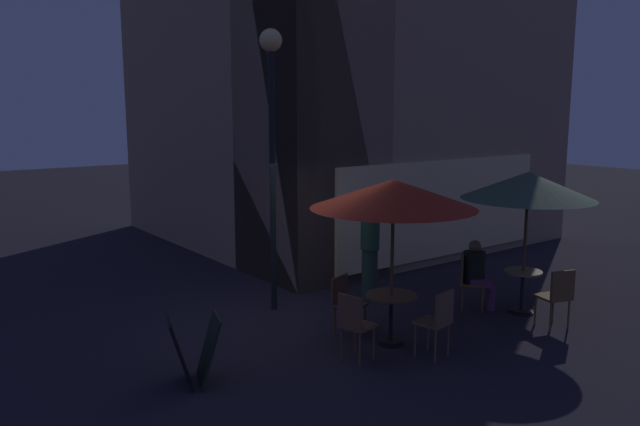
{
  "coord_description": "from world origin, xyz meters",
  "views": [
    {
      "loc": [
        -5.17,
        -7.52,
        3.4
      ],
      "look_at": [
        0.88,
        0.54,
        1.69
      ],
      "focal_mm": 34.9,
      "sensor_mm": 36.0,
      "label": 1
    }
  ],
  "objects_px": {
    "cafe_chair_1": "(354,321)",
    "patron_standing_1": "(370,251)",
    "street_lamp_near_corner": "(272,108)",
    "patio_umbrella_0": "(393,194)",
    "cafe_chair_4": "(468,277)",
    "cafe_chair_0": "(345,299)",
    "cafe_chair_3": "(557,293)",
    "menu_sandwich_board": "(194,350)",
    "cafe_table_0": "(391,308)",
    "cafe_chair_2": "(438,318)",
    "patio_umbrella_1": "(528,186)",
    "cafe_table_1": "(522,285)",
    "patron_seated_0": "(477,270)"
  },
  "relations": [
    {
      "from": "street_lamp_near_corner",
      "to": "cafe_chair_4",
      "type": "height_order",
      "value": "street_lamp_near_corner"
    },
    {
      "from": "cafe_chair_3",
      "to": "patron_seated_0",
      "type": "bearing_deg",
      "value": 25.34
    },
    {
      "from": "patron_seated_0",
      "to": "cafe_table_1",
      "type": "bearing_deg",
      "value": -0.0
    },
    {
      "from": "patio_umbrella_0",
      "to": "patron_seated_0",
      "type": "distance_m",
      "value": 2.74
    },
    {
      "from": "patron_seated_0",
      "to": "menu_sandwich_board",
      "type": "bearing_deg",
      "value": -129.37
    },
    {
      "from": "cafe_chair_1",
      "to": "patio_umbrella_1",
      "type": "bearing_deg",
      "value": -13.73
    },
    {
      "from": "cafe_chair_0",
      "to": "cafe_chair_3",
      "type": "relative_size",
      "value": 0.92
    },
    {
      "from": "patio_umbrella_0",
      "to": "cafe_chair_1",
      "type": "xyz_separation_m",
      "value": [
        -0.85,
        -0.17,
        -1.63
      ]
    },
    {
      "from": "patron_standing_1",
      "to": "patron_seated_0",
      "type": "bearing_deg",
      "value": 2.38
    },
    {
      "from": "cafe_chair_0",
      "to": "cafe_chair_3",
      "type": "distance_m",
      "value": 3.3
    },
    {
      "from": "street_lamp_near_corner",
      "to": "cafe_chair_2",
      "type": "height_order",
      "value": "street_lamp_near_corner"
    },
    {
      "from": "street_lamp_near_corner",
      "to": "cafe_chair_3",
      "type": "bearing_deg",
      "value": -49.16
    },
    {
      "from": "cafe_table_1",
      "to": "cafe_chair_3",
      "type": "height_order",
      "value": "cafe_chair_3"
    },
    {
      "from": "cafe_table_1",
      "to": "patio_umbrella_1",
      "type": "distance_m",
      "value": 1.66
    },
    {
      "from": "cafe_table_0",
      "to": "cafe_chair_0",
      "type": "distance_m",
      "value": 0.78
    },
    {
      "from": "cafe_chair_1",
      "to": "cafe_chair_3",
      "type": "relative_size",
      "value": 0.99
    },
    {
      "from": "cafe_chair_1",
      "to": "patron_seated_0",
      "type": "xyz_separation_m",
      "value": [
        3.11,
        0.46,
        0.11
      ]
    },
    {
      "from": "street_lamp_near_corner",
      "to": "menu_sandwich_board",
      "type": "relative_size",
      "value": 5.46
    },
    {
      "from": "cafe_chair_1",
      "to": "patron_seated_0",
      "type": "relative_size",
      "value": 0.79
    },
    {
      "from": "patron_seated_0",
      "to": "cafe_chair_0",
      "type": "bearing_deg",
      "value": -137.43
    },
    {
      "from": "cafe_chair_0",
      "to": "patron_standing_1",
      "type": "xyz_separation_m",
      "value": [
        1.45,
        1.08,
        0.35
      ]
    },
    {
      "from": "cafe_table_1",
      "to": "patio_umbrella_0",
      "type": "height_order",
      "value": "patio_umbrella_0"
    },
    {
      "from": "cafe_table_1",
      "to": "patio_umbrella_0",
      "type": "xyz_separation_m",
      "value": [
        -2.71,
        0.31,
        1.71
      ]
    },
    {
      "from": "patio_umbrella_1",
      "to": "menu_sandwich_board",
      "type": "bearing_deg",
      "value": 171.98
    },
    {
      "from": "cafe_table_0",
      "to": "patron_standing_1",
      "type": "relative_size",
      "value": 0.42
    },
    {
      "from": "patio_umbrella_0",
      "to": "cafe_chair_4",
      "type": "distance_m",
      "value": 2.75
    },
    {
      "from": "cafe_chair_4",
      "to": "patron_standing_1",
      "type": "bearing_deg",
      "value": 177.44
    },
    {
      "from": "cafe_chair_1",
      "to": "menu_sandwich_board",
      "type": "bearing_deg",
      "value": 150.56
    },
    {
      "from": "street_lamp_near_corner",
      "to": "patio_umbrella_1",
      "type": "xyz_separation_m",
      "value": [
        3.21,
        -2.67,
        -1.25
      ]
    },
    {
      "from": "street_lamp_near_corner",
      "to": "patron_standing_1",
      "type": "distance_m",
      "value": 3.08
    },
    {
      "from": "cafe_table_1",
      "to": "patio_umbrella_0",
      "type": "distance_m",
      "value": 3.22
    },
    {
      "from": "cafe_table_0",
      "to": "cafe_chair_2",
      "type": "xyz_separation_m",
      "value": [
        0.14,
        -0.78,
        0.04
      ]
    },
    {
      "from": "patio_umbrella_0",
      "to": "cafe_chair_0",
      "type": "height_order",
      "value": "patio_umbrella_0"
    },
    {
      "from": "menu_sandwich_board",
      "to": "patio_umbrella_1",
      "type": "distance_m",
      "value": 5.9
    },
    {
      "from": "cafe_table_0",
      "to": "patio_umbrella_0",
      "type": "bearing_deg",
      "value": 0.0
    },
    {
      "from": "menu_sandwich_board",
      "to": "cafe_table_0",
      "type": "distance_m",
      "value": 2.92
    },
    {
      "from": "cafe_table_0",
      "to": "cafe_chair_1",
      "type": "height_order",
      "value": "cafe_chair_1"
    },
    {
      "from": "patio_umbrella_1",
      "to": "cafe_chair_3",
      "type": "distance_m",
      "value": 1.77
    },
    {
      "from": "patio_umbrella_1",
      "to": "cafe_chair_0",
      "type": "height_order",
      "value": "patio_umbrella_1"
    },
    {
      "from": "cafe_chair_1",
      "to": "patron_standing_1",
      "type": "bearing_deg",
      "value": 32.79
    },
    {
      "from": "cafe_table_1",
      "to": "cafe_chair_2",
      "type": "bearing_deg",
      "value": -169.67
    },
    {
      "from": "patron_standing_1",
      "to": "cafe_chair_0",
      "type": "bearing_deg",
      "value": -85.7
    },
    {
      "from": "cafe_table_0",
      "to": "patron_seated_0",
      "type": "xyz_separation_m",
      "value": [
        2.26,
        0.29,
        0.14
      ]
    },
    {
      "from": "cafe_chair_0",
      "to": "cafe_chair_3",
      "type": "height_order",
      "value": "cafe_chair_3"
    },
    {
      "from": "street_lamp_near_corner",
      "to": "cafe_table_0",
      "type": "distance_m",
      "value": 3.74
    },
    {
      "from": "cafe_table_1",
      "to": "cafe_chair_0",
      "type": "relative_size",
      "value": 0.82
    },
    {
      "from": "cafe_table_1",
      "to": "patron_standing_1",
      "type": "bearing_deg",
      "value": 125.52
    },
    {
      "from": "cafe_chair_2",
      "to": "patron_standing_1",
      "type": "relative_size",
      "value": 0.55
    },
    {
      "from": "cafe_table_0",
      "to": "cafe_chair_4",
      "type": "bearing_deg",
      "value": 10.55
    },
    {
      "from": "patron_standing_1",
      "to": "patio_umbrella_0",
      "type": "bearing_deg",
      "value": -65.64
    }
  ]
}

